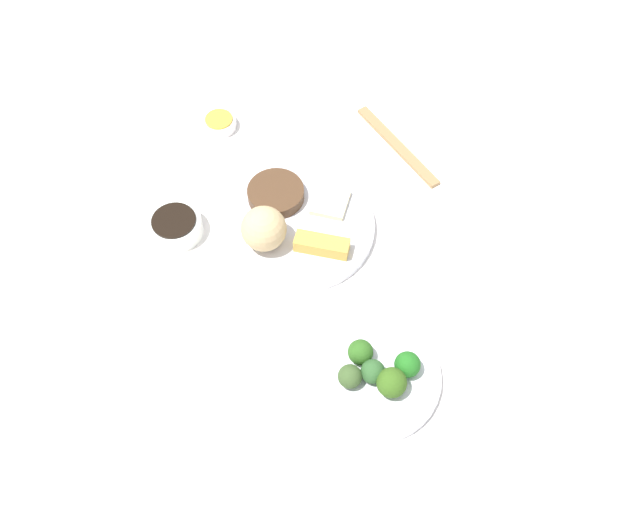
# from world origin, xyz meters

# --- Properties ---
(tabletop) EXTENTS (2.20, 2.20, 0.02)m
(tabletop) POSITION_xyz_m (0.00, 0.00, 0.01)
(tabletop) COLOR white
(tabletop) RESTS_ON ground
(main_plate) EXTENTS (0.27, 0.27, 0.02)m
(main_plate) POSITION_xyz_m (0.01, -0.00, 0.03)
(main_plate) COLOR white
(main_plate) RESTS_ON tabletop
(rice_scoop) EXTENTS (0.08, 0.08, 0.08)m
(rice_scoop) POSITION_xyz_m (0.07, 0.03, 0.07)
(rice_scoop) COLOR tan
(rice_scoop) RESTS_ON main_plate
(spring_roll) EXTENTS (0.10, 0.06, 0.03)m
(spring_roll) POSITION_xyz_m (-0.02, 0.06, 0.05)
(spring_roll) COLOR gold
(spring_roll) RESTS_ON main_plate
(crab_rangoon_wonton) EXTENTS (0.08, 0.08, 0.01)m
(crab_rangoon_wonton) POSITION_xyz_m (-0.05, -0.03, 0.04)
(crab_rangoon_wonton) COLOR beige
(crab_rangoon_wonton) RESTS_ON main_plate
(stir_fry_heap) EXTENTS (0.10, 0.10, 0.02)m
(stir_fry_heap) POSITION_xyz_m (0.04, -0.06, 0.05)
(stir_fry_heap) COLOR #4D331F
(stir_fry_heap) RESTS_ON main_plate
(broccoli_plate) EXTENTS (0.21, 0.21, 0.01)m
(broccoli_plate) POSITION_xyz_m (-0.06, 0.30, 0.03)
(broccoli_plate) COLOR white
(broccoli_plate) RESTS_ON tabletop
(broccoli_floret_0) EXTENTS (0.05, 0.05, 0.05)m
(broccoli_floret_0) POSITION_xyz_m (-0.08, 0.33, 0.06)
(broccoli_floret_0) COLOR #38611B
(broccoli_floret_0) RESTS_ON broccoli_plate
(broccoli_floret_1) EXTENTS (0.04, 0.04, 0.04)m
(broccoli_floret_1) POSITION_xyz_m (-0.06, 0.30, 0.05)
(broccoli_floret_1) COLOR #2F5B2B
(broccoli_floret_1) RESTS_ON broccoli_plate
(broccoli_floret_2) EXTENTS (0.04, 0.04, 0.04)m
(broccoli_floret_2) POSITION_xyz_m (-0.05, 0.27, 0.05)
(broccoli_floret_2) COLOR #2F621E
(broccoli_floret_2) RESTS_ON broccoli_plate
(broccoli_floret_3) EXTENTS (0.04, 0.04, 0.04)m
(broccoli_floret_3) POSITION_xyz_m (-0.03, 0.30, 0.05)
(broccoli_floret_3) COLOR #3C562A
(broccoli_floret_3) RESTS_ON broccoli_plate
(broccoli_floret_4) EXTENTS (0.04, 0.04, 0.04)m
(broccoli_floret_4) POSITION_xyz_m (-0.11, 0.30, 0.05)
(broccoli_floret_4) COLOR #226C1F
(broccoli_floret_4) RESTS_ON broccoli_plate
(soy_sauce_bowl) EXTENTS (0.09, 0.09, 0.03)m
(soy_sauce_bowl) POSITION_xyz_m (0.22, -0.03, 0.04)
(soy_sauce_bowl) COLOR white
(soy_sauce_bowl) RESTS_ON tabletop
(soy_sauce_bowl_liquid) EXTENTS (0.08, 0.08, 0.00)m
(soy_sauce_bowl_liquid) POSITION_xyz_m (0.22, -0.03, 0.05)
(soy_sauce_bowl_liquid) COLOR black
(soy_sauce_bowl_liquid) RESTS_ON soy_sauce_bowl
(sauce_ramekin_hot_mustard) EXTENTS (0.06, 0.06, 0.02)m
(sauce_ramekin_hot_mustard) POSITION_xyz_m (0.13, -0.27, 0.03)
(sauce_ramekin_hot_mustard) COLOR white
(sauce_ramekin_hot_mustard) RESTS_ON tabletop
(sauce_ramekin_hot_mustard_liquid) EXTENTS (0.05, 0.05, 0.00)m
(sauce_ramekin_hot_mustard_liquid) POSITION_xyz_m (0.13, -0.27, 0.04)
(sauce_ramekin_hot_mustard_liquid) COLOR gold
(sauce_ramekin_hot_mustard_liquid) RESTS_ON sauce_ramekin_hot_mustard
(chopsticks_pair) EXTENTS (0.12, 0.22, 0.01)m
(chopsticks_pair) POSITION_xyz_m (-0.20, -0.16, 0.02)
(chopsticks_pair) COLOR #A17C4E
(chopsticks_pair) RESTS_ON tabletop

